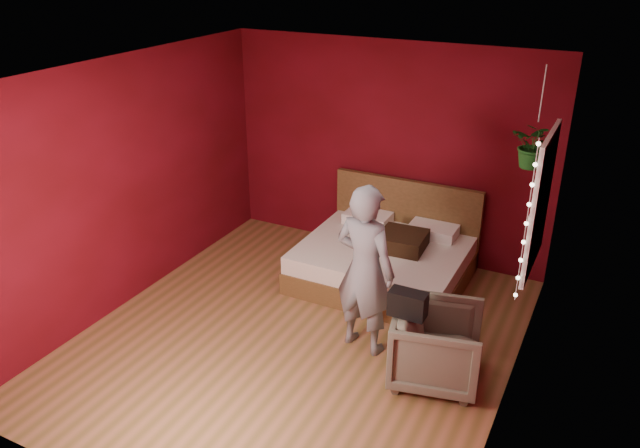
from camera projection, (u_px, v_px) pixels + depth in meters
The scene contains 10 objects.
floor at pixel (298, 338), 6.19m from camera, with size 4.50×4.50×0.00m, color #935C3B.
room_walls at pixel (295, 180), 5.49m from camera, with size 4.04×4.54×2.62m.
window at pixel (540, 202), 5.49m from camera, with size 0.05×0.97×1.27m.
fairy_lights at pixel (526, 224), 5.07m from camera, with size 0.04×0.04×1.45m.
bed at pixel (385, 258), 7.17m from camera, with size 1.83×1.55×1.00m.
person at pixel (365, 270), 5.74m from camera, with size 0.61×0.40×1.67m, color slate.
armchair at pixel (437, 346), 5.48m from camera, with size 0.75×0.77×0.70m, color #6B6754.
handbag at pixel (408, 304), 5.23m from camera, with size 0.32×0.16×0.23m, color black.
throw_pillow at pixel (403, 241), 6.95m from camera, with size 0.50×0.50×0.18m, color #332011.
hanging_plant at pixel (535, 145), 5.82m from camera, with size 0.49×0.45×0.97m.
Camera 1 is at (2.53, -4.50, 3.61)m, focal length 35.00 mm.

